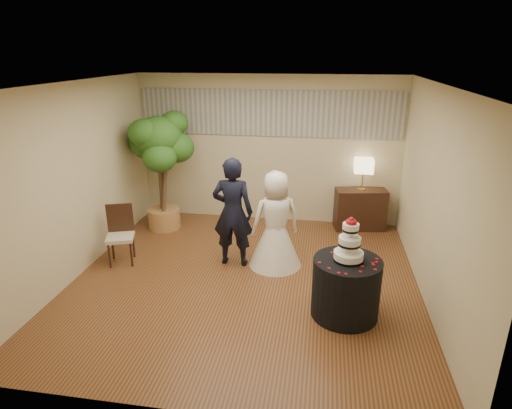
% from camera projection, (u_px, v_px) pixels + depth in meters
% --- Properties ---
extents(floor, '(5.00, 5.00, 0.00)m').
position_uv_depth(floor, '(245.00, 280.00, 6.33)').
color(floor, brown).
rests_on(floor, ground).
extents(ceiling, '(5.00, 5.00, 0.00)m').
position_uv_depth(ceiling, '(243.00, 84.00, 5.37)').
color(ceiling, white).
rests_on(ceiling, wall_back).
extents(wall_back, '(5.00, 0.06, 2.80)m').
position_uv_depth(wall_back, '(268.00, 150.00, 8.17)').
color(wall_back, beige).
rests_on(wall_back, ground).
extents(wall_front, '(5.00, 0.06, 2.80)m').
position_uv_depth(wall_front, '(188.00, 282.00, 3.53)').
color(wall_front, beige).
rests_on(wall_front, ground).
extents(wall_left, '(0.06, 5.00, 2.80)m').
position_uv_depth(wall_left, '(76.00, 181.00, 6.22)').
color(wall_left, beige).
rests_on(wall_left, ground).
extents(wall_right, '(0.06, 5.00, 2.80)m').
position_uv_depth(wall_right, '(436.00, 200.00, 5.47)').
color(wall_right, beige).
rests_on(wall_right, ground).
extents(mural_border, '(4.90, 0.02, 0.85)m').
position_uv_depth(mural_border, '(269.00, 113.00, 7.91)').
color(mural_border, '#9B9990').
rests_on(mural_border, wall_back).
extents(groom, '(0.63, 0.41, 1.73)m').
position_uv_depth(groom, '(233.00, 212.00, 6.54)').
color(groom, black).
rests_on(groom, floor).
extents(bride, '(1.08, 1.08, 1.53)m').
position_uv_depth(bride, '(276.00, 220.00, 6.52)').
color(bride, white).
rests_on(bride, floor).
extents(cake_table, '(1.08, 1.08, 0.78)m').
position_uv_depth(cake_table, '(346.00, 288.00, 5.38)').
color(cake_table, black).
rests_on(cake_table, floor).
extents(wedding_cake, '(0.37, 0.37, 0.57)m').
position_uv_depth(wedding_cake, '(350.00, 239.00, 5.15)').
color(wedding_cake, white).
rests_on(wedding_cake, cake_table).
extents(console, '(0.98, 0.57, 0.77)m').
position_uv_depth(console, '(360.00, 209.00, 8.03)').
color(console, '#311B11').
rests_on(console, floor).
extents(table_lamp, '(0.33, 0.33, 0.58)m').
position_uv_depth(table_lamp, '(363.00, 175.00, 7.80)').
color(table_lamp, beige).
rests_on(table_lamp, console).
extents(ficus_tree, '(1.50, 1.50, 2.23)m').
position_uv_depth(ficus_tree, '(161.00, 171.00, 7.80)').
color(ficus_tree, '#2C5D1D').
rests_on(ficus_tree, floor).
extents(side_chair, '(0.55, 0.56, 0.93)m').
position_uv_depth(side_chair, '(120.00, 236.00, 6.69)').
color(side_chair, '#311B11').
rests_on(side_chair, floor).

